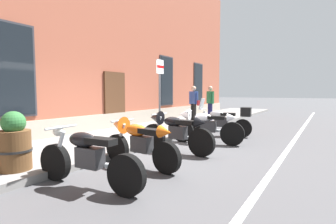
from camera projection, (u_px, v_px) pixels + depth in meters
name	position (u px, v px, depth m)	size (l,w,h in m)	color
ground_plane	(149.00, 148.00, 6.88)	(140.00, 140.00, 0.00)	#424244
sidewalk	(108.00, 140.00, 7.69)	(32.54, 3.08, 0.14)	slate
lane_stripe	(276.00, 166.00, 5.19)	(32.54, 0.12, 0.01)	silver
brick_pub_facade	(15.00, 25.00, 10.01)	(26.54, 6.96, 8.35)	brown
motorcycle_black_naked	(87.00, 158.00, 4.02)	(0.62, 2.13, 0.95)	black
motorcycle_orange_sport	(137.00, 140.00, 5.15)	(0.62, 1.96, 1.00)	black
motorcycle_black_sport	(174.00, 130.00, 6.40)	(0.62, 2.10, 1.03)	black
motorcycle_white_sport	(204.00, 125.00, 7.48)	(0.67, 2.14, 1.02)	black
motorcycle_silver_touring	(223.00, 120.00, 8.77)	(0.72, 2.14, 1.30)	black
pedestrian_blue_top	(194.00, 102.00, 11.95)	(0.34, 0.64, 1.66)	black
pedestrian_striped_shirt	(210.00, 101.00, 12.52)	(0.41, 0.48, 1.68)	#1E1E4C
parking_sign	(160.00, 86.00, 8.10)	(0.36, 0.07, 2.42)	#4C4C51
barrel_planter	(14.00, 144.00, 4.47)	(0.57, 0.57, 1.04)	brown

